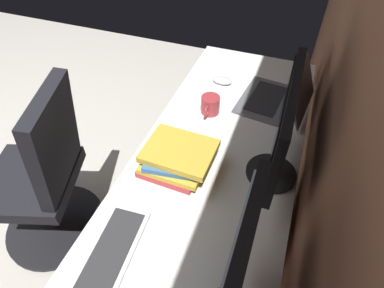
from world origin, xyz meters
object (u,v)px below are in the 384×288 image
drawer_pedestal (210,231)px  mouse_spare (222,81)px  laptop_leftmost (280,96)px  coffee_mug (210,105)px  monitor_primary (283,129)px  book_stack_near (176,158)px  keyboard_main (106,263)px  office_chair (46,182)px

drawer_pedestal → mouse_spare: 0.79m
laptop_leftmost → mouse_spare: 0.33m
laptop_leftmost → coffee_mug: 0.35m
monitor_primary → book_stack_near: 0.42m
book_stack_near → coffee_mug: (-0.38, 0.02, -0.01)m
keyboard_main → book_stack_near: size_ratio=1.52×
monitor_primary → office_chair: size_ratio=0.52×
coffee_mug → laptop_leftmost: bearing=120.4°
monitor_primary → mouse_spare: 0.69m
book_stack_near → office_chair: (0.11, -0.68, -0.33)m
drawer_pedestal → laptop_leftmost: laptop_leftmost is taller
keyboard_main → mouse_spare: 1.09m
laptop_leftmost → book_stack_near: bearing=-30.1°
book_stack_near → drawer_pedestal: bearing=83.4°
keyboard_main → office_chair: office_chair is taller
book_stack_near → monitor_primary: bearing=104.6°
coffee_mug → office_chair: office_chair is taller
laptop_leftmost → book_stack_near: 0.64m
mouse_spare → office_chair: size_ratio=0.11×
monitor_primary → coffee_mug: (-0.28, -0.34, -0.20)m
drawer_pedestal → keyboard_main: (0.43, -0.22, 0.39)m
drawer_pedestal → keyboard_main: keyboard_main is taller
drawer_pedestal → keyboard_main: bearing=-27.0°
monitor_primary → office_chair: bearing=-79.0°
laptop_leftmost → coffee_mug: laptop_leftmost is taller
mouse_spare → book_stack_near: size_ratio=0.37×
keyboard_main → book_stack_near: bearing=173.1°
keyboard_main → mouse_spare: bearing=176.6°
keyboard_main → book_stack_near: (-0.45, 0.05, 0.04)m
drawer_pedestal → coffee_mug: size_ratio=5.37×
coffee_mug → office_chair: bearing=-55.1°
laptop_leftmost → drawer_pedestal: bearing=-15.2°
mouse_spare → drawer_pedestal: bearing=13.4°
coffee_mug → office_chair: (0.49, -0.70, -0.32)m
coffee_mug → mouse_spare: bearing=-177.4°
laptop_leftmost → coffee_mug: size_ratio=2.90×
mouse_spare → book_stack_near: (0.64, -0.01, 0.04)m
monitor_primary → laptop_leftmost: monitor_primary is taller
drawer_pedestal → monitor_primary: size_ratio=1.39×
monitor_primary → book_stack_near: size_ratio=1.77×
monitor_primary → drawer_pedestal: bearing=-60.2°
laptop_leftmost → mouse_spare: size_ratio=3.61×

